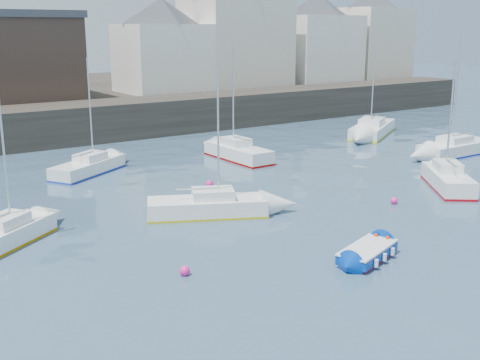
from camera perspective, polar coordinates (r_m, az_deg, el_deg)
water at (r=22.70m, az=17.65°, el=-9.91°), size 220.00×220.00×0.00m
quay_wall at (r=50.83m, az=-14.88°, el=5.30°), size 90.00×5.00×3.00m
land_strip at (r=67.94m, az=-20.09°, el=7.00°), size 90.00×32.00×2.80m
bldg_east_a at (r=65.63m, az=-0.40°, el=14.12°), size 13.36×13.36×11.80m
bldg_east_b at (r=72.00m, az=7.30°, el=13.28°), size 11.88×11.88×9.95m
bldg_east_c at (r=78.25m, az=12.40°, el=13.51°), size 11.14×11.14×10.95m
bldg_east_d at (r=60.64m, az=-7.37°, el=12.62°), size 11.14×11.14×8.95m
blue_dinghy at (r=24.66m, az=11.99°, el=-6.74°), size 3.30×2.20×0.58m
sailboat_a at (r=27.51m, az=-21.47°, el=-4.89°), size 5.14×4.33×6.69m
sailboat_b at (r=29.64m, az=-3.07°, el=-2.49°), size 6.08×4.25×7.53m
sailboat_c at (r=36.60m, az=19.09°, el=0.10°), size 4.76×5.44×7.26m
sailboat_d at (r=46.52m, az=19.85°, el=2.90°), size 6.68×2.15×8.52m
sailboat_f at (r=42.16m, az=-0.20°, el=2.69°), size 2.03×6.01×7.77m
sailboat_g at (r=53.11m, az=12.44°, el=4.77°), size 7.73×5.98×9.58m
sailboat_h at (r=39.26m, az=-14.18°, el=1.26°), size 5.72×4.46×7.22m
buoy_near at (r=22.95m, az=-5.25°, el=-8.98°), size 0.40×0.40×0.40m
buoy_mid at (r=32.72m, az=14.38°, el=-2.20°), size 0.37×0.37×0.37m
buoy_far at (r=34.97m, az=-2.92°, el=-0.70°), size 0.45×0.45×0.45m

